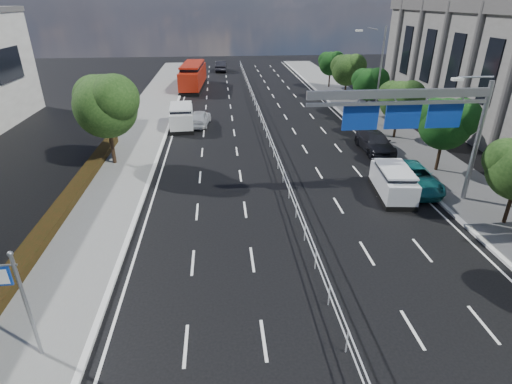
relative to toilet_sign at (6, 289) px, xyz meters
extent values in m
plane|color=black|center=(10.95, 0.00, -2.94)|extent=(160.00, 160.00, 0.00)
cube|color=slate|center=(-0.55, 0.00, -2.87)|extent=(5.00, 140.00, 0.14)
cube|color=silver|center=(1.95, 0.00, -2.87)|extent=(0.25, 140.00, 0.15)
cube|color=silver|center=(10.95, 22.50, -1.94)|extent=(0.05, 85.00, 0.05)
cube|color=silver|center=(10.95, 22.50, -2.39)|extent=(0.05, 85.00, 0.05)
cube|color=black|center=(-2.35, 5.00, -2.58)|extent=(1.00, 36.00, 0.44)
cylinder|color=gray|center=(0.45, 0.00, -0.84)|extent=(0.12, 0.12, 4.20)
sphere|color=gray|center=(0.45, 0.00, 1.31)|extent=(0.18, 0.18, 0.18)
cylinder|color=gray|center=(21.55, 10.00, 0.66)|extent=(0.28, 0.28, 7.20)
cube|color=gray|center=(16.55, 10.00, 3.66)|extent=(10.20, 0.25, 0.45)
cube|color=gray|center=(16.55, 10.00, 3.16)|extent=(10.20, 0.18, 0.18)
cylinder|color=gray|center=(20.55, 10.00, 4.46)|extent=(2.00, 0.10, 0.10)
cube|color=silver|center=(19.55, 10.00, 4.36)|extent=(0.60, 0.25, 0.15)
cube|color=navy|center=(19.35, 10.18, 2.36)|extent=(2.00, 0.08, 1.40)
cube|color=white|center=(19.35, 10.23, 2.36)|extent=(1.80, 0.02, 1.20)
cube|color=navy|center=(16.95, 10.18, 2.36)|extent=(2.00, 0.08, 1.40)
cube|color=white|center=(16.95, 10.23, 2.36)|extent=(1.80, 0.02, 1.20)
cube|color=navy|center=(14.55, 10.18, 2.36)|extent=(2.00, 0.08, 1.40)
cube|color=white|center=(14.55, 10.23, 2.36)|extent=(1.80, 0.02, 1.20)
cylinder|color=gray|center=(21.75, 26.00, 1.56)|extent=(0.16, 0.16, 9.00)
cylinder|color=gray|center=(20.55, 26.00, 5.86)|extent=(0.10, 2.40, 0.10)
cube|color=silver|center=(19.35, 26.00, 5.71)|extent=(0.60, 0.25, 0.15)
cube|color=#4C4947|center=(27.85, 22.00, 7.66)|extent=(0.40, 36.00, 1.00)
cylinder|color=black|center=(-1.05, 18.00, -1.19)|extent=(0.28, 0.28, 3.50)
sphere|color=black|center=(-1.05, 18.00, 1.40)|extent=(4.40, 4.40, 4.40)
sphere|color=black|center=(-0.17, 17.34, 2.10)|extent=(3.30, 3.30, 3.30)
sphere|color=black|center=(-1.82, 18.66, 1.96)|extent=(3.08, 3.08, 3.08)
cylinder|color=black|center=(22.15, 7.00, -1.64)|extent=(0.21, 0.21, 2.60)
sphere|color=black|center=(21.59, 7.48, 0.70)|extent=(2.24, 2.24, 2.24)
cylinder|color=black|center=(22.15, 14.50, -1.54)|extent=(0.22, 0.22, 2.80)
sphere|color=#0F330E|center=(22.15, 14.50, 0.53)|extent=(3.50, 3.50, 3.50)
sphere|color=#0F330E|center=(22.85, 13.97, 1.09)|extent=(2.62, 2.62, 2.62)
sphere|color=#0F330E|center=(21.54, 15.03, 0.98)|extent=(2.45, 2.45, 2.45)
cylinder|color=black|center=(22.15, 22.00, -1.59)|extent=(0.22, 0.22, 2.70)
sphere|color=black|center=(22.15, 22.00, 0.40)|extent=(3.30, 3.30, 3.30)
sphere|color=black|center=(22.81, 21.50, 0.94)|extent=(2.48, 2.48, 2.47)
sphere|color=black|center=(21.58, 22.50, 0.84)|extent=(2.31, 2.31, 2.31)
cylinder|color=black|center=(22.15, 29.50, -1.62)|extent=(0.21, 0.21, 2.65)
sphere|color=#0F330E|center=(22.15, 29.50, 0.34)|extent=(3.20, 3.20, 3.20)
sphere|color=#0F330E|center=(22.79, 29.02, 0.87)|extent=(2.40, 2.40, 2.40)
sphere|color=#0F330E|center=(21.59, 29.98, 0.77)|extent=(2.24, 2.24, 2.24)
cylinder|color=black|center=(22.15, 37.00, -1.52)|extent=(0.23, 0.23, 2.85)
sphere|color=black|center=(22.15, 37.00, 0.59)|extent=(3.60, 3.60, 3.60)
sphere|color=black|center=(22.87, 36.46, 1.16)|extent=(2.70, 2.70, 2.70)
sphere|color=black|center=(21.52, 37.54, 1.05)|extent=(2.52, 2.52, 2.52)
cylinder|color=black|center=(22.15, 44.50, -1.64)|extent=(0.21, 0.21, 2.60)
sphere|color=#0F330E|center=(22.15, 44.50, 0.28)|extent=(3.10, 3.10, 3.10)
sphere|color=#0F330E|center=(22.77, 44.03, 0.80)|extent=(2.32, 2.33, 2.32)
sphere|color=#0F330E|center=(21.61, 44.97, 0.70)|extent=(2.17, 2.17, 2.17)
cube|color=black|center=(3.27, 27.08, -2.77)|extent=(2.43, 5.07, 0.35)
cube|color=silver|center=(3.27, 27.08, -1.91)|extent=(2.38, 4.97, 1.46)
cube|color=black|center=(3.27, 27.08, -1.18)|extent=(2.13, 3.60, 0.65)
cube|color=silver|center=(3.27, 27.08, -0.86)|extent=(2.23, 3.90, 0.13)
cylinder|color=black|center=(2.49, 25.43, -2.58)|extent=(0.35, 0.75, 0.73)
cylinder|color=black|center=(4.24, 25.53, -2.58)|extent=(0.35, 0.75, 0.73)
cylinder|color=black|center=(2.30, 28.63, -2.58)|extent=(0.35, 0.75, 0.73)
cylinder|color=black|center=(4.06, 28.73, -2.58)|extent=(0.35, 0.75, 0.73)
cube|color=black|center=(3.45, 46.10, -2.78)|extent=(3.41, 11.21, 0.33)
cube|color=maroon|center=(3.45, 46.10, -1.36)|extent=(3.34, 10.99, 2.24)
cube|color=black|center=(3.45, 46.10, -0.24)|extent=(2.92, 7.95, 0.99)
cube|color=maroon|center=(3.45, 46.10, 0.26)|extent=(3.07, 8.60, 0.20)
cylinder|color=black|center=(2.12, 42.61, -2.60)|extent=(0.34, 0.70, 0.68)
cylinder|color=black|center=(4.28, 42.46, -2.60)|extent=(0.34, 0.70, 0.68)
cylinder|color=black|center=(2.63, 49.74, -2.60)|extent=(0.34, 0.70, 0.68)
cylinder|color=black|center=(4.79, 49.59, -2.60)|extent=(0.34, 0.70, 0.68)
imported|color=silver|center=(4.93, 27.68, -2.19)|extent=(2.34, 4.61, 1.51)
imported|color=black|center=(7.44, 60.22, -2.11)|extent=(2.02, 5.15, 1.67)
cube|color=black|center=(17.45, 11.07, -2.79)|extent=(2.37, 4.62, 0.30)
cube|color=#BABEC3|center=(17.45, 11.07, -2.06)|extent=(2.32, 4.53, 1.25)
cube|color=black|center=(17.45, 11.07, -1.43)|extent=(2.04, 3.30, 0.55)
cube|color=#BABEC3|center=(17.45, 11.07, -1.16)|extent=(2.14, 3.57, 0.11)
cylinder|color=black|center=(16.52, 9.74, -2.63)|extent=(0.33, 0.65, 0.62)
cylinder|color=black|center=(18.06, 9.56, -2.63)|extent=(0.33, 0.65, 0.62)
cylinder|color=black|center=(16.85, 12.58, -2.63)|extent=(0.33, 0.65, 0.62)
cylinder|color=black|center=(18.38, 12.41, -2.63)|extent=(0.33, 0.65, 0.62)
imported|color=#165F63|center=(19.25, 12.00, -2.21)|extent=(2.60, 5.34, 1.46)
imported|color=black|center=(19.25, 19.00, -2.19)|extent=(2.13, 5.22, 1.52)
imported|color=gray|center=(20.55, 23.03, -1.93)|extent=(0.90, 0.72, 1.75)
camera|label=1|loc=(6.89, -10.59, 8.20)|focal=28.00mm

